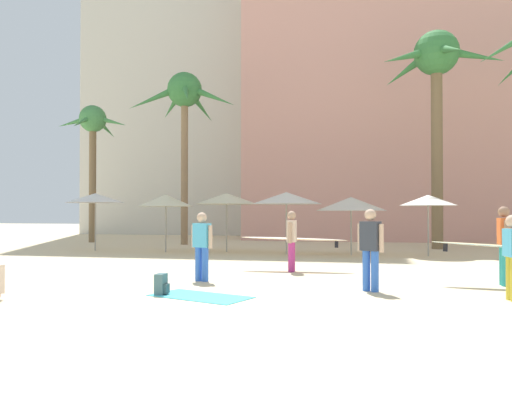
% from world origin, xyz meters
% --- Properties ---
extents(ground, '(120.00, 120.00, 0.00)m').
position_xyz_m(ground, '(0.00, 0.00, 0.00)').
color(ground, beige).
extents(hotel_pink, '(25.76, 9.84, 19.66)m').
position_xyz_m(hotel_pink, '(7.92, 27.42, 9.83)').
color(hotel_pink, '#DB9989').
rests_on(hotel_pink, ground).
extents(hotel_tower_gray, '(15.46, 9.72, 35.50)m').
position_xyz_m(hotel_tower_gray, '(-11.59, 33.28, 17.75)').
color(hotel_tower_gray, beige).
rests_on(hotel_tower_gray, ground).
extents(palm_tree_far_left, '(5.55, 5.52, 8.92)m').
position_xyz_m(palm_tree_far_left, '(-6.89, 18.20, 7.42)').
color(palm_tree_far_left, '#896B4C').
rests_on(palm_tree_far_left, ground).
extents(palm_tree_left, '(4.07, 3.88, 7.64)m').
position_xyz_m(palm_tree_left, '(-12.61, 18.99, 6.15)').
color(palm_tree_left, brown).
rests_on(palm_tree_left, ground).
extents(palm_tree_center, '(5.42, 5.51, 9.93)m').
position_xyz_m(palm_tree_center, '(5.42, 17.66, 8.05)').
color(palm_tree_center, brown).
rests_on(palm_tree_center, ground).
extents(cafe_umbrella_0, '(2.62, 2.62, 2.45)m').
position_xyz_m(cafe_umbrella_0, '(-3.38, 13.84, 2.22)').
color(cafe_umbrella_0, gray).
rests_on(cafe_umbrella_0, ground).
extents(cafe_umbrella_1, '(2.46, 2.46, 2.48)m').
position_xyz_m(cafe_umbrella_1, '(-9.11, 13.32, 2.27)').
color(cafe_umbrella_1, gray).
rests_on(cafe_umbrella_1, ground).
extents(cafe_umbrella_3, '(2.12, 2.12, 2.32)m').
position_xyz_m(cafe_umbrella_3, '(4.58, 13.61, 2.11)').
color(cafe_umbrella_3, gray).
rests_on(cafe_umbrella_3, ground).
extents(cafe_umbrella_4, '(2.70, 2.70, 2.25)m').
position_xyz_m(cafe_umbrella_4, '(1.73, 13.35, 1.98)').
color(cafe_umbrella_4, gray).
rests_on(cafe_umbrella_4, ground).
extents(cafe_umbrella_5, '(2.26, 2.26, 2.40)m').
position_xyz_m(cafe_umbrella_5, '(-5.85, 13.28, 2.15)').
color(cafe_umbrella_5, gray).
rests_on(cafe_umbrella_5, ground).
extents(cafe_umbrella_7, '(2.78, 2.78, 2.46)m').
position_xyz_m(cafe_umbrella_7, '(-0.78, 13.32, 2.22)').
color(cafe_umbrella_7, gray).
rests_on(cafe_umbrella_7, ground).
extents(beach_towel, '(2.17, 1.57, 0.01)m').
position_xyz_m(beach_towel, '(-0.86, 3.11, 0.01)').
color(beach_towel, '#4CC6D6').
rests_on(beach_towel, ground).
extents(backpack, '(0.25, 0.31, 0.42)m').
position_xyz_m(backpack, '(-1.69, 3.17, 0.20)').
color(backpack, '#426469').
rests_on(backpack, ground).
extents(person_near_left, '(3.07, 0.83, 1.69)m').
position_xyz_m(person_near_left, '(0.27, 7.75, 0.91)').
color(person_near_left, '#B7337F').
rests_on(person_near_left, ground).
extents(person_near_right, '(3.20, 1.01, 1.78)m').
position_xyz_m(person_near_right, '(5.33, 5.89, 0.95)').
color(person_near_right, teal).
rests_on(person_near_right, ground).
extents(person_mid_right, '(0.57, 0.39, 1.72)m').
position_xyz_m(person_mid_right, '(2.40, 4.52, 0.94)').
color(person_mid_right, blue).
rests_on(person_mid_right, ground).
extents(person_far_right, '(0.60, 0.33, 1.65)m').
position_xyz_m(person_far_right, '(-1.55, 5.24, 0.90)').
color(person_far_right, blue).
rests_on(person_far_right, ground).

